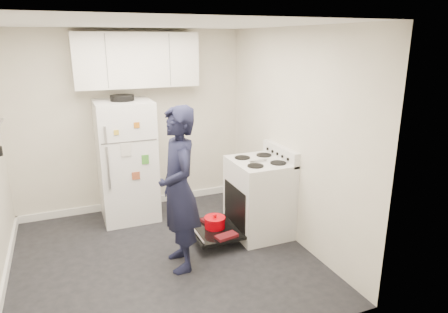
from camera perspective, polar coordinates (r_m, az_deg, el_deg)
name	(u,v)px	position (r m, az deg, el deg)	size (l,w,h in m)	color
room	(155,154)	(4.22, -9.87, 0.33)	(3.21, 3.21, 2.51)	black
electric_range	(258,198)	(5.00, 4.88, -5.91)	(0.66, 0.76, 1.10)	silver
open_oven_door	(214,227)	(4.90, -1.37, -10.02)	(0.55, 0.71, 0.21)	black
refrigerator	(127,160)	(5.47, -13.73, -0.53)	(0.72, 0.74, 1.68)	white
upper_cabinets	(137,60)	(5.47, -12.38, 13.32)	(1.60, 0.33, 0.70)	silver
person	(179,190)	(4.15, -6.47, -4.74)	(0.64, 0.42, 1.74)	black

